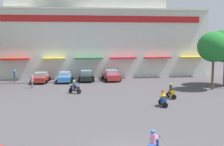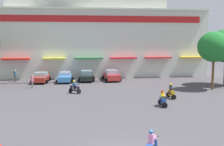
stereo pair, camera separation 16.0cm
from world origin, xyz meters
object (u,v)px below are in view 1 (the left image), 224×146
(parked_car_0, at_px, (41,77))
(scooter_rider_4, at_px, (75,88))
(pedestrian_0, at_px, (32,81))
(pedestrian_1, at_px, (15,75))
(plaza_tree_1, at_px, (214,47))
(scooter_rider_2, at_px, (171,92))
(parked_car_1, at_px, (65,77))
(scooter_rider_3, at_px, (153,146))
(parked_car_3, at_px, (111,75))
(parked_car_2, at_px, (86,76))
(scooter_rider_5, at_px, (163,100))

(parked_car_0, height_order, scooter_rider_4, scooter_rider_4)
(pedestrian_0, distance_m, pedestrian_1, 6.32)
(plaza_tree_1, distance_m, pedestrian_0, 22.29)
(scooter_rider_2, relative_size, pedestrian_0, 0.95)
(parked_car_1, height_order, scooter_rider_3, scooter_rider_3)
(parked_car_3, bearing_deg, pedestrian_1, 176.92)
(parked_car_2, relative_size, scooter_rider_2, 2.81)
(parked_car_1, distance_m, pedestrian_0, 5.82)
(parked_car_1, distance_m, scooter_rider_3, 27.49)
(plaza_tree_1, xyz_separation_m, parked_car_3, (-11.05, 8.72, -4.32))
(scooter_rider_2, bearing_deg, plaza_tree_1, 32.91)
(parked_car_1, height_order, scooter_rider_5, scooter_rider_5)
(parked_car_0, bearing_deg, plaza_tree_1, -21.90)
(scooter_rider_4, distance_m, scooter_rider_5, 10.82)
(plaza_tree_1, distance_m, scooter_rider_2, 9.05)
(pedestrian_0, bearing_deg, pedestrian_1, 118.62)
(scooter_rider_2, relative_size, scooter_rider_5, 1.03)
(plaza_tree_1, height_order, parked_car_3, plaza_tree_1)
(scooter_rider_2, distance_m, scooter_rider_5, 3.85)
(plaza_tree_1, bearing_deg, pedestrian_0, 169.73)
(parked_car_3, bearing_deg, pedestrian_0, -155.33)
(plaza_tree_1, bearing_deg, parked_car_3, 141.72)
(plaza_tree_1, height_order, scooter_rider_3, plaza_tree_1)
(parked_car_1, xyz_separation_m, scooter_rider_5, (9.11, -15.84, -0.12))
(plaza_tree_1, distance_m, scooter_rider_5, 12.29)
(parked_car_0, height_order, pedestrian_1, pedestrian_1)
(plaza_tree_1, xyz_separation_m, parked_car_0, (-20.95, 8.42, -4.38))
(scooter_rider_4, relative_size, scooter_rider_5, 0.97)
(plaza_tree_1, distance_m, parked_car_3, 14.73)
(scooter_rider_2, xyz_separation_m, scooter_rider_3, (-6.03, -14.51, 0.01))
(parked_car_0, bearing_deg, scooter_rider_4, -62.11)
(parked_car_0, xyz_separation_m, parked_car_1, (3.29, -0.19, 0.01))
(parked_car_3, bearing_deg, scooter_rider_4, -121.06)
(scooter_rider_4, bearing_deg, scooter_rider_5, -43.45)
(pedestrian_0, bearing_deg, parked_car_0, 82.54)
(parked_car_0, distance_m, pedestrian_1, 3.77)
(scooter_rider_3, relative_size, pedestrian_1, 0.93)
(scooter_rider_2, relative_size, scooter_rider_4, 1.06)
(parked_car_0, xyz_separation_m, scooter_rider_4, (4.55, -8.59, -0.11))
(parked_car_1, height_order, scooter_rider_2, scooter_rider_2)
(parked_car_2, bearing_deg, pedestrian_0, -144.40)
(scooter_rider_2, height_order, scooter_rider_4, scooter_rider_2)
(parked_car_0, relative_size, parked_car_1, 1.07)
(parked_car_2, bearing_deg, parked_car_0, -175.97)
(scooter_rider_5, bearing_deg, parked_car_2, 110.19)
(scooter_rider_3, bearing_deg, parked_car_3, 86.70)
(scooter_rider_3, height_order, scooter_rider_4, scooter_rider_3)
(parked_car_3, height_order, scooter_rider_3, scooter_rider_3)
(parked_car_1, height_order, scooter_rider_4, scooter_rider_4)
(parked_car_0, relative_size, scooter_rider_2, 2.96)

